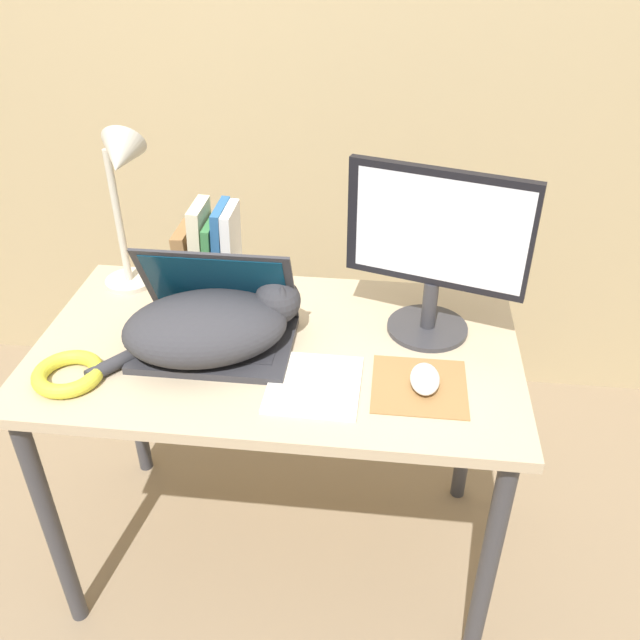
{
  "coord_description": "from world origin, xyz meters",
  "views": [
    {
      "loc": [
        0.25,
        -0.96,
        1.7
      ],
      "look_at": [
        0.11,
        0.3,
        0.86
      ],
      "focal_mm": 38.0,
      "sensor_mm": 36.0,
      "label": 1
    }
  ],
  "objects_px": {
    "cable_coil": "(68,374)",
    "cat": "(212,325)",
    "book_row": "(210,253)",
    "laptop": "(216,326)",
    "notepad": "(314,384)",
    "external_monitor": "(436,247)",
    "computer_mouse": "(425,379)",
    "desk_lamp": "(121,185)"
  },
  "relations": [
    {
      "from": "cat",
      "to": "notepad",
      "type": "height_order",
      "value": "cat"
    },
    {
      "from": "external_monitor",
      "to": "laptop",
      "type": "bearing_deg",
      "value": -167.69
    },
    {
      "from": "book_row",
      "to": "desk_lamp",
      "type": "bearing_deg",
      "value": -175.26
    },
    {
      "from": "laptop",
      "to": "external_monitor",
      "type": "bearing_deg",
      "value": 12.31
    },
    {
      "from": "laptop",
      "to": "notepad",
      "type": "bearing_deg",
      "value": -28.97
    },
    {
      "from": "laptop",
      "to": "desk_lamp",
      "type": "xyz_separation_m",
      "value": [
        -0.27,
        0.21,
        0.25
      ]
    },
    {
      "from": "laptop",
      "to": "desk_lamp",
      "type": "distance_m",
      "value": 0.43
    },
    {
      "from": "cat",
      "to": "book_row",
      "type": "xyz_separation_m",
      "value": [
        -0.07,
        0.27,
        0.04
      ]
    },
    {
      "from": "cat",
      "to": "book_row",
      "type": "relative_size",
      "value": 1.85
    },
    {
      "from": "desk_lamp",
      "to": "notepad",
      "type": "distance_m",
      "value": 0.69
    },
    {
      "from": "external_monitor",
      "to": "book_row",
      "type": "height_order",
      "value": "external_monitor"
    },
    {
      "from": "desk_lamp",
      "to": "notepad",
      "type": "bearing_deg",
      "value": -34.2
    },
    {
      "from": "laptop",
      "to": "cat",
      "type": "xyz_separation_m",
      "value": [
        0.0,
        -0.04,
        0.03
      ]
    },
    {
      "from": "cable_coil",
      "to": "external_monitor",
      "type": "bearing_deg",
      "value": 19.96
    },
    {
      "from": "desk_lamp",
      "to": "cable_coil",
      "type": "relative_size",
      "value": 2.86
    },
    {
      "from": "laptop",
      "to": "notepad",
      "type": "relative_size",
      "value": 1.67
    },
    {
      "from": "external_monitor",
      "to": "computer_mouse",
      "type": "height_order",
      "value": "external_monitor"
    },
    {
      "from": "cat",
      "to": "computer_mouse",
      "type": "xyz_separation_m",
      "value": [
        0.49,
        -0.08,
        -0.05
      ]
    },
    {
      "from": "cat",
      "to": "computer_mouse",
      "type": "height_order",
      "value": "cat"
    },
    {
      "from": "book_row",
      "to": "desk_lamp",
      "type": "relative_size",
      "value": 0.56
    },
    {
      "from": "notepad",
      "to": "cat",
      "type": "bearing_deg",
      "value": 157.73
    },
    {
      "from": "computer_mouse",
      "to": "cable_coil",
      "type": "xyz_separation_m",
      "value": [
        -0.78,
        -0.07,
        -0.0
      ]
    },
    {
      "from": "computer_mouse",
      "to": "cable_coil",
      "type": "height_order",
      "value": "computer_mouse"
    },
    {
      "from": "laptop",
      "to": "notepad",
      "type": "xyz_separation_m",
      "value": [
        0.25,
        -0.14,
        -0.04
      ]
    },
    {
      "from": "laptop",
      "to": "cable_coil",
      "type": "bearing_deg",
      "value": -148.6
    },
    {
      "from": "laptop",
      "to": "book_row",
      "type": "relative_size",
      "value": 1.45
    },
    {
      "from": "external_monitor",
      "to": "cat",
      "type": "bearing_deg",
      "value": -163.76
    },
    {
      "from": "laptop",
      "to": "computer_mouse",
      "type": "xyz_separation_m",
      "value": [
        0.49,
        -0.11,
        -0.03
      ]
    },
    {
      "from": "laptop",
      "to": "cable_coil",
      "type": "height_order",
      "value": "laptop"
    },
    {
      "from": "book_row",
      "to": "external_monitor",
      "type": "bearing_deg",
      "value": -12.11
    },
    {
      "from": "laptop",
      "to": "notepad",
      "type": "distance_m",
      "value": 0.29
    },
    {
      "from": "laptop",
      "to": "computer_mouse",
      "type": "relative_size",
      "value": 3.39
    },
    {
      "from": "cat",
      "to": "cable_coil",
      "type": "xyz_separation_m",
      "value": [
        -0.29,
        -0.14,
        -0.06
      ]
    },
    {
      "from": "cable_coil",
      "to": "notepad",
      "type": "distance_m",
      "value": 0.54
    },
    {
      "from": "cable_coil",
      "to": "cat",
      "type": "bearing_deg",
      "value": 25.89
    },
    {
      "from": "external_monitor",
      "to": "computer_mouse",
      "type": "relative_size",
      "value": 3.87
    },
    {
      "from": "cable_coil",
      "to": "notepad",
      "type": "relative_size",
      "value": 0.72
    },
    {
      "from": "computer_mouse",
      "to": "book_row",
      "type": "height_order",
      "value": "book_row"
    },
    {
      "from": "desk_lamp",
      "to": "cable_coil",
      "type": "distance_m",
      "value": 0.49
    },
    {
      "from": "cat",
      "to": "notepad",
      "type": "xyz_separation_m",
      "value": [
        0.25,
        -0.1,
        -0.07
      ]
    },
    {
      "from": "cat",
      "to": "notepad",
      "type": "distance_m",
      "value": 0.28
    },
    {
      "from": "cat",
      "to": "notepad",
      "type": "relative_size",
      "value": 2.12
    }
  ]
}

